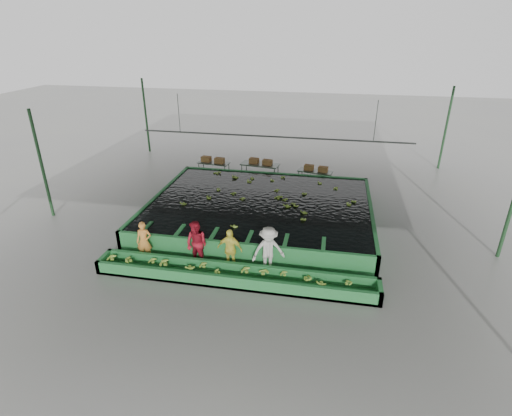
% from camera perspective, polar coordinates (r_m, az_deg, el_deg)
% --- Properties ---
extents(ground, '(80.00, 80.00, 0.00)m').
position_cam_1_polar(ground, '(17.28, -0.32, -3.70)').
color(ground, gray).
rests_on(ground, ground).
extents(shed_roof, '(20.00, 22.00, 0.04)m').
position_cam_1_polar(shed_roof, '(15.53, -0.36, 12.75)').
color(shed_roof, gray).
rests_on(shed_roof, shed_posts).
extents(shed_posts, '(20.00, 22.00, 5.00)m').
position_cam_1_polar(shed_posts, '(16.23, -0.34, 4.09)').
color(shed_posts, '#244E29').
rests_on(shed_posts, ground).
extents(flotation_tank, '(10.00, 8.00, 0.90)m').
position_cam_1_polar(flotation_tank, '(18.39, 0.59, -0.28)').
color(flotation_tank, '#277B3A').
rests_on(flotation_tank, ground).
extents(tank_water, '(9.70, 7.70, 0.00)m').
position_cam_1_polar(tank_water, '(18.22, 0.60, 0.86)').
color(tank_water, black).
rests_on(tank_water, flotation_tank).
extents(sorting_trough, '(10.00, 1.00, 0.50)m').
position_cam_1_polar(sorting_trough, '(14.15, -3.21, -9.63)').
color(sorting_trough, '#277B3A').
rests_on(sorting_trough, ground).
extents(cableway_rail, '(0.08, 0.08, 14.00)m').
position_cam_1_polar(cableway_rail, '(20.78, 2.40, 10.16)').
color(cableway_rail, '#59605B').
rests_on(cableway_rail, shed_roof).
extents(rail_hanger_left, '(0.04, 0.04, 2.00)m').
position_cam_1_polar(rail_hanger_left, '(21.85, -10.98, 13.15)').
color(rail_hanger_left, '#59605B').
rests_on(rail_hanger_left, shed_roof).
extents(rail_hanger_right, '(0.04, 0.04, 2.00)m').
position_cam_1_polar(rail_hanger_right, '(20.44, 16.75, 11.79)').
color(rail_hanger_right, '#59605B').
rests_on(rail_hanger_right, shed_roof).
extents(worker_a, '(0.64, 0.49, 1.57)m').
position_cam_1_polar(worker_a, '(15.68, -15.69, -4.60)').
color(worker_a, '#F1973D').
rests_on(worker_a, ground).
extents(worker_b, '(1.04, 0.92, 1.78)m').
position_cam_1_polar(worker_b, '(14.86, -8.48, -5.12)').
color(worker_b, '#AF182A').
rests_on(worker_b, ground).
extents(worker_c, '(0.98, 0.48, 1.62)m').
position_cam_1_polar(worker_c, '(14.57, -3.77, -5.91)').
color(worker_c, '#FFF155').
rests_on(worker_c, ground).
extents(worker_d, '(1.37, 1.12, 1.84)m').
position_cam_1_polar(worker_d, '(14.26, 1.78, -6.10)').
color(worker_d, silver).
rests_on(worker_d, ground).
extents(packing_table_left, '(1.91, 0.95, 0.84)m').
position_cam_1_polar(packing_table_left, '(23.93, -6.03, 5.55)').
color(packing_table_left, '#59605B').
rests_on(packing_table_left, ground).
extents(packing_table_mid, '(2.26, 1.16, 0.98)m').
position_cam_1_polar(packing_table_mid, '(23.09, 0.57, 5.17)').
color(packing_table_mid, '#59605B').
rests_on(packing_table_mid, ground).
extents(packing_table_right, '(1.98, 1.15, 0.85)m').
position_cam_1_polar(packing_table_right, '(22.60, 8.35, 4.28)').
color(packing_table_right, '#59605B').
rests_on(packing_table_right, ground).
extents(box_stack_left, '(1.44, 0.60, 0.30)m').
position_cam_1_polar(box_stack_left, '(23.82, -6.17, 6.52)').
color(box_stack_left, olive).
rests_on(box_stack_left, packing_table_left).
extents(box_stack_mid, '(1.38, 0.62, 0.29)m').
position_cam_1_polar(box_stack_mid, '(22.92, 0.67, 6.33)').
color(box_stack_mid, olive).
rests_on(box_stack_mid, packing_table_mid).
extents(box_stack_right, '(1.35, 0.61, 0.28)m').
position_cam_1_polar(box_stack_right, '(22.47, 8.54, 5.29)').
color(box_stack_right, olive).
rests_on(box_stack_right, packing_table_right).
extents(floating_bananas, '(9.14, 6.23, 0.12)m').
position_cam_1_polar(floating_bananas, '(18.95, 1.04, 1.82)').
color(floating_bananas, '#8EB93C').
rests_on(floating_bananas, tank_water).
extents(trough_bananas, '(9.56, 0.64, 0.13)m').
position_cam_1_polar(trough_bananas, '(14.06, -3.23, -9.12)').
color(trough_bananas, '#8EB93C').
rests_on(trough_bananas, sorting_trough).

